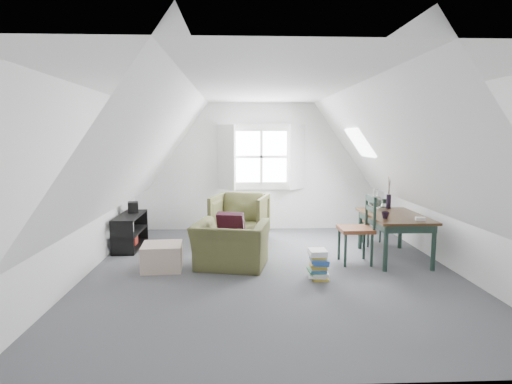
{
  "coord_description": "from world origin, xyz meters",
  "views": [
    {
      "loc": [
        -0.47,
        -5.7,
        1.83
      ],
      "look_at": [
        -0.2,
        0.6,
        1.02
      ],
      "focal_mm": 30.0,
      "sensor_mm": 36.0,
      "label": 1
    }
  ],
  "objects_px": {
    "armchair_far": "(240,241)",
    "ottoman": "(162,257)",
    "dining_table": "(394,221)",
    "media_shelf": "(130,233)",
    "magazine_stack": "(319,264)",
    "dining_chair_far": "(375,221)",
    "armchair_near": "(231,267)",
    "dining_chair_near": "(358,228)"
  },
  "relations": [
    {
      "from": "armchair_far",
      "to": "ottoman",
      "type": "distance_m",
      "value": 1.91
    },
    {
      "from": "dining_table",
      "to": "media_shelf",
      "type": "xyz_separation_m",
      "value": [
        -4.15,
        0.82,
        -0.34
      ]
    },
    {
      "from": "media_shelf",
      "to": "magazine_stack",
      "type": "xyz_separation_m",
      "value": [
        2.84,
        -1.7,
        -0.06
      ]
    },
    {
      "from": "dining_table",
      "to": "dining_chair_far",
      "type": "xyz_separation_m",
      "value": [
        -0.02,
        0.82,
        -0.16
      ]
    },
    {
      "from": "armchair_near",
      "to": "ottoman",
      "type": "height_order",
      "value": "ottoman"
    },
    {
      "from": "media_shelf",
      "to": "ottoman",
      "type": "bearing_deg",
      "value": -60.1
    },
    {
      "from": "dining_chair_far",
      "to": "dining_chair_near",
      "type": "bearing_deg",
      "value": 76.05
    },
    {
      "from": "armchair_far",
      "to": "dining_table",
      "type": "distance_m",
      "value": 2.66
    },
    {
      "from": "armchair_near",
      "to": "dining_chair_far",
      "type": "bearing_deg",
      "value": -142.33
    },
    {
      "from": "armchair_far",
      "to": "magazine_stack",
      "type": "relative_size",
      "value": 2.43
    },
    {
      "from": "ottoman",
      "to": "dining_chair_far",
      "type": "xyz_separation_m",
      "value": [
        3.39,
        1.19,
        0.25
      ]
    },
    {
      "from": "dining_chair_near",
      "to": "magazine_stack",
      "type": "xyz_separation_m",
      "value": [
        -0.71,
        -0.69,
        -0.33
      ]
    },
    {
      "from": "armchair_far",
      "to": "magazine_stack",
      "type": "xyz_separation_m",
      "value": [
        1.01,
        -2.05,
        0.19
      ]
    },
    {
      "from": "armchair_near",
      "to": "magazine_stack",
      "type": "bearing_deg",
      "value": 166.83
    },
    {
      "from": "armchair_far",
      "to": "dining_chair_far",
      "type": "distance_m",
      "value": 2.36
    },
    {
      "from": "ottoman",
      "to": "dining_chair_near",
      "type": "bearing_deg",
      "value": 3.69
    },
    {
      "from": "armchair_near",
      "to": "armchair_far",
      "type": "height_order",
      "value": "armchair_far"
    },
    {
      "from": "ottoman",
      "to": "armchair_far",
      "type": "bearing_deg",
      "value": 54.73
    },
    {
      "from": "dining_table",
      "to": "magazine_stack",
      "type": "bearing_deg",
      "value": -150.17
    },
    {
      "from": "dining_table",
      "to": "dining_chair_far",
      "type": "bearing_deg",
      "value": 87.27
    },
    {
      "from": "dining_table",
      "to": "dining_chair_near",
      "type": "distance_m",
      "value": 0.64
    },
    {
      "from": "dining_table",
      "to": "magazine_stack",
      "type": "distance_m",
      "value": 1.63
    },
    {
      "from": "dining_chair_near",
      "to": "magazine_stack",
      "type": "bearing_deg",
      "value": -31.97
    },
    {
      "from": "dining_chair_far",
      "to": "magazine_stack",
      "type": "height_order",
      "value": "dining_chair_far"
    },
    {
      "from": "armchair_far",
      "to": "dining_chair_far",
      "type": "bearing_deg",
      "value": 6.11
    },
    {
      "from": "ottoman",
      "to": "dining_table",
      "type": "height_order",
      "value": "dining_table"
    },
    {
      "from": "armchair_near",
      "to": "ottoman",
      "type": "relative_size",
      "value": 1.85
    },
    {
      "from": "dining_chair_far",
      "to": "media_shelf",
      "type": "height_order",
      "value": "dining_chair_far"
    },
    {
      "from": "dining_table",
      "to": "dining_chair_far",
      "type": "height_order",
      "value": "dining_chair_far"
    },
    {
      "from": "armchair_far",
      "to": "dining_chair_near",
      "type": "relative_size",
      "value": 0.93
    },
    {
      "from": "ottoman",
      "to": "dining_chair_near",
      "type": "height_order",
      "value": "dining_chair_near"
    },
    {
      "from": "ottoman",
      "to": "media_shelf",
      "type": "xyz_separation_m",
      "value": [
        -0.74,
        1.19,
        0.07
      ]
    },
    {
      "from": "armchair_near",
      "to": "media_shelf",
      "type": "height_order",
      "value": "media_shelf"
    },
    {
      "from": "dining_chair_near",
      "to": "media_shelf",
      "type": "relative_size",
      "value": 0.92
    },
    {
      "from": "dining_chair_near",
      "to": "ottoman",
      "type": "bearing_deg",
      "value": -72.37
    },
    {
      "from": "dining_chair_near",
      "to": "media_shelf",
      "type": "height_order",
      "value": "dining_chair_near"
    },
    {
      "from": "ottoman",
      "to": "dining_chair_far",
      "type": "height_order",
      "value": "dining_chair_far"
    },
    {
      "from": "dining_chair_far",
      "to": "armchair_far",
      "type": "bearing_deg",
      "value": 7.22
    },
    {
      "from": "armchair_near",
      "to": "media_shelf",
      "type": "bearing_deg",
      "value": -21.65
    },
    {
      "from": "armchair_far",
      "to": "dining_table",
      "type": "bearing_deg",
      "value": -11.96
    },
    {
      "from": "dining_chair_near",
      "to": "magazine_stack",
      "type": "relative_size",
      "value": 2.61
    },
    {
      "from": "ottoman",
      "to": "dining_chair_near",
      "type": "xyz_separation_m",
      "value": [
        2.81,
        0.18,
        0.34
      ]
    }
  ]
}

